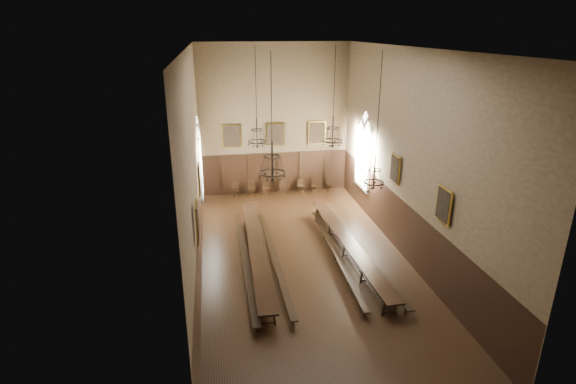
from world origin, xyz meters
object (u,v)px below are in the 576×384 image
object	(u,v)px
bench_left_outer	(245,261)
bench_left_inner	(274,259)
chair_1	(236,192)
chair_4	(283,190)
chair_6	(314,187)
bench_right_inner	(335,254)
chair_7	(330,187)
table_right	(348,249)
chair_3	(266,190)
chandelier_back_right	(333,135)
chair_5	(301,188)
bench_right_outer	(358,249)
chandelier_back_left	(257,136)
chair_2	(251,191)
table_left	(257,254)
chandelier_front_left	(272,166)
chandelier_front_right	(374,173)

from	to	relation	value
bench_left_outer	bench_left_inner	distance (m)	1.26
chair_1	chair_4	xyz separation A→B (m)	(2.93, 0.03, -0.00)
chair_4	chair_6	xyz separation A→B (m)	(2.01, 0.07, 0.01)
bench_right_inner	chair_7	xyz separation A→B (m)	(2.08, 8.79, 0.01)
table_right	chair_4	world-z (taller)	chair_4
chair_3	chandelier_back_right	xyz separation A→B (m)	(2.48, -5.88, 4.68)
chandelier_back_right	chair_4	bearing A→B (deg)	103.83
chair_4	chandelier_back_right	distance (m)	7.64
bench_left_inner	chair_5	distance (m)	9.28
bench_left_inner	bench_right_outer	xyz separation A→B (m)	(3.89, 0.28, 0.03)
chair_6	chair_5	bearing A→B (deg)	-164.91
bench_left_outer	chair_1	bearing A→B (deg)	89.07
chair_3	chandelier_back_left	bearing A→B (deg)	-97.14
bench_left_inner	chair_2	world-z (taller)	chair_2
chair_2	chandelier_back_right	xyz separation A→B (m)	(3.41, -5.84, 4.70)
bench_left_inner	chair_4	size ratio (longest dim) A/B	10.85
table_left	bench_left_outer	distance (m)	0.68
chandelier_back_left	chandelier_back_right	distance (m)	3.59
chair_1	chair_7	xyz separation A→B (m)	(5.93, 0.04, 0.02)
chair_5	bench_left_outer	bearing A→B (deg)	-135.37
chandelier_front_left	table_left	bearing A→B (deg)	100.24
chair_4	chandelier_front_left	world-z (taller)	chandelier_front_left
chair_7	chandelier_front_right	distance (m)	11.49
bench_right_outer	chair_4	distance (m)	8.74
table_left	chair_6	size ratio (longest dim) A/B	11.53
chair_5	chandelier_back_left	bearing A→B (deg)	-138.52
bench_left_outer	chair_7	size ratio (longest dim) A/B	10.58
chandelier_back_left	chandelier_back_right	world-z (taller)	same
bench_left_outer	chair_4	bearing A→B (deg)	70.70
bench_right_outer	chair_5	size ratio (longest dim) A/B	11.71
bench_right_outer	chair_4	bearing A→B (deg)	103.80
chair_5	chair_3	bearing A→B (deg)	159.93
table_right	chair_6	world-z (taller)	chair_6
chair_5	chandelier_front_right	xyz separation A→B (m)	(0.66, -10.60, 4.29)
chandelier_front_right	chair_6	bearing A→B (deg)	88.84
chandelier_back_left	chandelier_front_right	xyz separation A→B (m)	(3.94, -4.62, -0.56)
table_left	chandelier_back_left	bearing A→B (deg)	81.19
chair_2	chair_5	world-z (taller)	chair_2
table_left	chandelier_back_right	distance (m)	6.56
chair_2	bench_right_inner	bearing A→B (deg)	-64.00
chair_5	chandelier_back_left	xyz separation A→B (m)	(-3.28, -5.98, 4.85)
chair_1	chair_7	size ratio (longest dim) A/B	0.94
chair_2	chair_7	size ratio (longest dim) A/B	0.99
bench_left_inner	chair_1	distance (m)	8.82
table_left	chandelier_front_left	bearing A→B (deg)	-79.76
chair_1	chair_3	size ratio (longest dim) A/B	0.90
chair_6	chair_7	world-z (taller)	chair_7
chair_7	chandelier_front_left	world-z (taller)	chandelier_front_left
bench_right_inner	chair_6	bearing A→B (deg)	83.04
table_right	chair_1	bearing A→B (deg)	117.57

